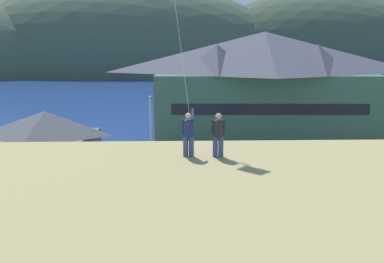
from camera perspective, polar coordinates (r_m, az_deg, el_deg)
ground_plane at (r=24.60m, az=0.99°, el=-12.74°), size 600.00×600.00×0.00m
parking_lot_pad at (r=29.16m, az=0.56°, el=-8.36°), size 40.00×20.00×0.10m
bay_water at (r=82.82m, az=-0.83°, el=5.70°), size 360.00×84.00×0.03m
far_hill_east_peak at (r=138.71m, az=-10.19°, el=8.50°), size 125.80×51.01×60.72m
far_hill_center_saddle at (r=146.40m, az=17.75°, el=8.32°), size 96.86×45.20×55.05m
harbor_lodge at (r=44.24m, az=10.41°, el=7.13°), size 25.26×11.60×11.78m
storage_shed_near_lot at (r=32.25m, az=-20.52°, el=-1.83°), size 8.08×6.52×5.53m
wharf_dock at (r=56.93m, az=0.19°, el=2.63°), size 3.20×13.76×0.70m
moored_boat_wharfside at (r=58.02m, az=-3.23°, el=3.18°), size 2.81×7.01×2.16m
moored_boat_outer_mooring at (r=58.33m, az=3.39°, el=3.23°), size 2.00×6.07×2.16m
moored_boat_inner_slip at (r=53.18m, az=-3.18°, el=2.26°), size 2.13×5.88×2.16m
parked_car_mid_row_far at (r=29.79m, az=7.27°, el=-5.91°), size 4.28×2.22×1.82m
parked_car_back_row_left at (r=31.47m, az=19.74°, el=-5.56°), size 4.32×2.30×1.82m
parked_car_lone_by_shed at (r=26.20m, az=-18.14°, el=-9.21°), size 4.35×2.36×1.82m
parked_car_mid_row_center at (r=24.77m, az=12.40°, el=-10.17°), size 4.34×2.33×1.82m
parked_car_back_row_right at (r=34.81m, az=24.97°, el=-4.26°), size 4.29×2.22×1.82m
parking_light_pole at (r=33.55m, az=-6.12°, el=0.87°), size 0.24×0.78×6.06m
person_kite_flyer at (r=15.06m, az=-0.54°, el=-0.20°), size 0.51×0.66×1.86m
person_companion at (r=15.04m, az=3.89°, el=-0.31°), size 0.55×0.40×1.74m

